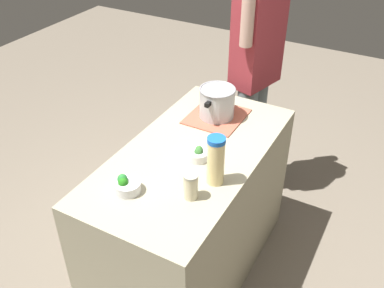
{
  "coord_description": "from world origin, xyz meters",
  "views": [
    {
      "loc": [
        -1.61,
        -0.89,
        2.23
      ],
      "look_at": [
        0.0,
        0.0,
        0.95
      ],
      "focal_mm": 40.61,
      "sensor_mm": 36.0,
      "label": 1
    }
  ],
  "objects_px": {
    "cooking_pot": "(217,102)",
    "person_cook": "(255,73)",
    "broccoli_bowl_front": "(198,154)",
    "lemonade_pitcher": "(216,160)",
    "mason_jar": "(191,186)",
    "broccoli_bowl_center": "(127,185)"
  },
  "relations": [
    {
      "from": "lemonade_pitcher",
      "to": "broccoli_bowl_front",
      "type": "bearing_deg",
      "value": 52.36
    },
    {
      "from": "broccoli_bowl_front",
      "to": "person_cook",
      "type": "bearing_deg",
      "value": 5.43
    },
    {
      "from": "broccoli_bowl_center",
      "to": "broccoli_bowl_front",
      "type": "bearing_deg",
      "value": -24.1
    },
    {
      "from": "lemonade_pitcher",
      "to": "mason_jar",
      "type": "xyz_separation_m",
      "value": [
        -0.15,
        0.05,
        -0.06
      ]
    },
    {
      "from": "cooking_pot",
      "to": "lemonade_pitcher",
      "type": "xyz_separation_m",
      "value": [
        -0.54,
        -0.26,
        0.02
      ]
    },
    {
      "from": "mason_jar",
      "to": "cooking_pot",
      "type": "bearing_deg",
      "value": 16.88
    },
    {
      "from": "person_cook",
      "to": "mason_jar",
      "type": "bearing_deg",
      "value": -170.84
    },
    {
      "from": "lemonade_pitcher",
      "to": "cooking_pot",
      "type": "bearing_deg",
      "value": 25.53
    },
    {
      "from": "mason_jar",
      "to": "broccoli_bowl_center",
      "type": "height_order",
      "value": "mason_jar"
    },
    {
      "from": "cooking_pot",
      "to": "broccoli_bowl_front",
      "type": "distance_m",
      "value": 0.43
    },
    {
      "from": "cooking_pot",
      "to": "lemonade_pitcher",
      "type": "bearing_deg",
      "value": -154.47
    },
    {
      "from": "cooking_pot",
      "to": "broccoli_bowl_front",
      "type": "height_order",
      "value": "cooking_pot"
    },
    {
      "from": "lemonade_pitcher",
      "to": "person_cook",
      "type": "bearing_deg",
      "value": 12.71
    },
    {
      "from": "cooking_pot",
      "to": "person_cook",
      "type": "bearing_deg",
      "value": -0.45
    },
    {
      "from": "broccoli_bowl_center",
      "to": "person_cook",
      "type": "height_order",
      "value": "person_cook"
    },
    {
      "from": "lemonade_pitcher",
      "to": "mason_jar",
      "type": "bearing_deg",
      "value": 162.88
    },
    {
      "from": "mason_jar",
      "to": "broccoli_bowl_center",
      "type": "relative_size",
      "value": 1.04
    },
    {
      "from": "broccoli_bowl_center",
      "to": "person_cook",
      "type": "bearing_deg",
      "value": -3.14
    },
    {
      "from": "person_cook",
      "to": "cooking_pot",
      "type": "bearing_deg",
      "value": 179.55
    },
    {
      "from": "broccoli_bowl_front",
      "to": "person_cook",
      "type": "relative_size",
      "value": 0.06
    },
    {
      "from": "cooking_pot",
      "to": "person_cook",
      "type": "relative_size",
      "value": 0.16
    },
    {
      "from": "lemonade_pitcher",
      "to": "mason_jar",
      "type": "height_order",
      "value": "lemonade_pitcher"
    }
  ]
}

